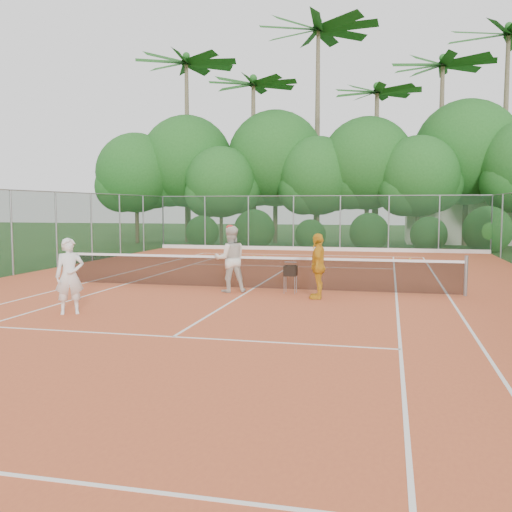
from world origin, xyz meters
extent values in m
plane|color=#204719|center=(0.00, 0.00, 0.00)|extent=(120.00, 120.00, 0.00)
cube|color=#C6562D|center=(0.00, 0.00, 0.01)|extent=(18.00, 36.00, 0.02)
cube|color=beige|center=(9.00, 24.00, 1.50)|extent=(8.00, 5.00, 3.00)
cylinder|color=gray|center=(-5.94, 0.00, 0.57)|extent=(0.10, 0.10, 1.10)
cylinder|color=gray|center=(5.94, 0.00, 0.57)|extent=(0.10, 0.10, 1.10)
cube|color=black|center=(0.00, 0.00, 0.48)|extent=(11.87, 0.03, 0.86)
cube|color=white|center=(0.00, 0.00, 0.95)|extent=(11.87, 0.04, 0.07)
imported|color=white|center=(-3.11, -4.77, 0.88)|extent=(0.75, 0.68, 1.72)
imported|color=silver|center=(-0.48, -0.75, 0.96)|extent=(1.12, 1.02, 1.88)
ellipsoid|color=red|center=(-0.48, -0.75, 1.86)|extent=(0.22, 0.22, 0.14)
imported|color=gold|center=(2.08, -1.35, 0.88)|extent=(0.46, 1.03, 1.73)
cylinder|color=gray|center=(1.07, -0.75, 0.26)|extent=(0.02, 0.02, 0.49)
cylinder|color=gray|center=(1.37, -0.44, 0.26)|extent=(0.02, 0.02, 0.49)
cube|color=black|center=(1.22, -0.60, 0.65)|extent=(0.34, 0.34, 0.28)
sphere|color=yellow|center=(-2.42, 10.32, 0.05)|extent=(0.07, 0.07, 0.07)
sphere|color=#C0E535|center=(-1.89, 10.34, 0.05)|extent=(0.07, 0.07, 0.07)
sphere|color=yellow|center=(4.84, 10.66, 0.05)|extent=(0.07, 0.07, 0.07)
cube|color=white|center=(0.00, 11.88, 0.02)|extent=(11.03, 0.06, 0.01)
cube|color=white|center=(-5.49, 0.00, 0.02)|extent=(0.06, 23.77, 0.01)
cube|color=white|center=(5.49, 0.00, 0.02)|extent=(0.06, 23.77, 0.01)
cube|color=white|center=(-4.11, 0.00, 0.02)|extent=(0.06, 23.77, 0.01)
cube|color=white|center=(4.11, 0.00, 0.02)|extent=(0.06, 23.77, 0.01)
cube|color=white|center=(0.00, 6.40, 0.02)|extent=(8.23, 0.06, 0.01)
cube|color=white|center=(0.00, -6.40, 0.02)|extent=(8.23, 0.06, 0.01)
cube|color=white|center=(0.00, 0.00, 0.02)|extent=(0.06, 12.80, 0.01)
cube|color=#19381E|center=(0.00, 15.00, 1.52)|extent=(18.00, 0.02, 3.00)
cylinder|color=gray|center=(-9.00, 15.00, 1.52)|extent=(0.07, 0.07, 3.00)
cylinder|color=gray|center=(9.00, 15.00, 1.52)|extent=(0.07, 0.07, 3.00)
cylinder|color=gray|center=(-9.00, 15.00, 1.52)|extent=(0.07, 0.07, 3.00)
cylinder|color=gray|center=(9.00, 15.00, 1.52)|extent=(0.07, 0.07, 3.00)
cylinder|color=brown|center=(-12.50, 19.00, 1.88)|extent=(0.26, 0.26, 3.75)
sphere|color=#1D511B|center=(-12.50, 19.00, 4.65)|extent=(5.25, 5.25, 5.25)
cylinder|color=brown|center=(-9.50, 20.50, 2.20)|extent=(0.30, 0.30, 4.40)
sphere|color=#1D511B|center=(-9.50, 20.50, 5.46)|extent=(6.16, 6.16, 6.16)
cylinder|color=brown|center=(-6.50, 18.50, 1.60)|extent=(0.22, 0.22, 3.20)
sphere|color=#1D511B|center=(-6.50, 18.50, 3.97)|extent=(4.48, 4.48, 4.48)
cylinder|color=brown|center=(-3.50, 21.00, 2.25)|extent=(0.31, 0.31, 4.50)
sphere|color=#1D511B|center=(-3.50, 21.00, 5.58)|extent=(6.30, 6.30, 6.30)
cylinder|color=brown|center=(-0.50, 19.50, 1.75)|extent=(0.24, 0.24, 3.50)
sphere|color=#1D511B|center=(-0.50, 19.50, 4.34)|extent=(4.90, 4.90, 4.90)
cylinder|color=brown|center=(2.50, 20.00, 2.05)|extent=(0.28, 0.28, 4.10)
sphere|color=#1D511B|center=(2.50, 20.00, 5.08)|extent=(5.74, 5.74, 5.74)
cylinder|color=brown|center=(5.50, 18.80, 1.70)|extent=(0.23, 0.23, 3.40)
sphere|color=#1D511B|center=(5.50, 18.80, 4.22)|extent=(4.76, 4.76, 4.76)
cylinder|color=brown|center=(8.50, 21.50, 2.33)|extent=(0.32, 0.32, 4.65)
sphere|color=#1D511B|center=(8.50, 21.50, 5.77)|extent=(6.51, 6.51, 6.51)
cone|color=brown|center=(-10.00, 22.00, 6.50)|extent=(0.44, 0.44, 13.00)
sphere|color=#1D511B|center=(-10.00, 22.00, 12.80)|extent=(0.50, 0.50, 0.50)
cone|color=brown|center=(-5.00, 21.00, 5.50)|extent=(0.44, 0.44, 11.00)
sphere|color=#1D511B|center=(-5.00, 21.00, 10.83)|extent=(0.50, 0.50, 0.50)
cone|color=brown|center=(-1.00, 23.00, 7.50)|extent=(0.44, 0.44, 15.00)
sphere|color=#1D511B|center=(-1.00, 23.00, 14.78)|extent=(0.50, 0.50, 0.50)
cone|color=brown|center=(3.00, 20.50, 5.00)|extent=(0.44, 0.44, 10.00)
sphere|color=#1D511B|center=(3.00, 20.50, 9.85)|extent=(0.50, 0.50, 0.50)
cone|color=brown|center=(7.00, 22.50, 6.00)|extent=(0.44, 0.44, 12.00)
sphere|color=#1D511B|center=(7.00, 22.50, 11.82)|extent=(0.50, 0.50, 0.50)
cone|color=brown|center=(11.00, 23.50, 7.00)|extent=(0.44, 0.44, 14.00)
sphere|color=#1D511B|center=(11.00, 23.50, 13.79)|extent=(0.50, 0.50, 0.50)
camera|label=1|loc=(3.88, -16.22, 2.45)|focal=40.00mm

